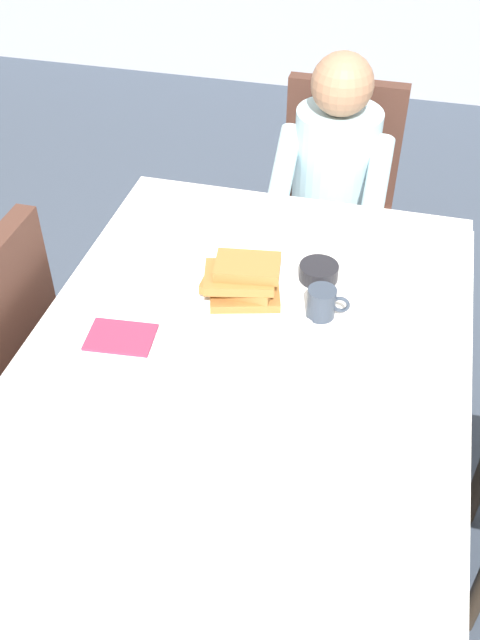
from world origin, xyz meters
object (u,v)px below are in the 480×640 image
(diner_person, at_px, (333,180))
(cup_coffee, at_px, (322,303))
(breakfast_stack, at_px, (243,280))
(spoon_near_edge, at_px, (220,393))
(plate_breakfast, at_px, (243,299))
(bowl_butter, at_px, (319,272))
(fork_left_of_plate, at_px, (173,294))
(syrup_pitcher, at_px, (159,241))
(dining_table_main, at_px, (244,376))
(knife_right_of_plate, at_px, (311,317))
(chair_diner, at_px, (336,191))

(diner_person, bearing_deg, cup_coffee, 96.12)
(diner_person, distance_m, cup_coffee, 0.84)
(breakfast_stack, xyz_separation_m, spoon_near_edge, (0.03, -0.35, -0.07))
(plate_breakfast, distance_m, cup_coffee, 0.22)
(breakfast_stack, height_order, cup_coffee, breakfast_stack)
(bowl_butter, bearing_deg, fork_left_of_plate, -155.22)
(fork_left_of_plate, bearing_deg, syrup_pitcher, 28.81)
(dining_table_main, bearing_deg, cup_coffee, 48.23)
(dining_table_main, distance_m, breakfast_stack, 0.25)
(dining_table_main, xyz_separation_m, knife_right_of_plate, (0.14, 0.17, 0.09))
(diner_person, xyz_separation_m, syrup_pitcher, (-0.42, -0.66, 0.11))
(syrup_pitcher, bearing_deg, bowl_butter, -1.44)
(dining_table_main, relative_size, breakfast_stack, 6.73)
(spoon_near_edge, bearing_deg, fork_left_of_plate, 126.60)
(knife_right_of_plate, distance_m, spoon_near_edge, 0.36)
(bowl_butter, xyz_separation_m, spoon_near_edge, (-0.15, -0.49, -0.02))
(knife_right_of_plate, bearing_deg, spoon_near_edge, 150.04)
(plate_breakfast, bearing_deg, diner_person, 81.32)
(fork_left_of_plate, xyz_separation_m, spoon_near_edge, (0.22, -0.32, 0.00))
(diner_person, relative_size, plate_breakfast, 4.00)
(chair_diner, xyz_separation_m, breakfast_stack, (-0.13, -0.98, 0.28))
(breakfast_stack, relative_size, knife_right_of_plate, 1.13)
(chair_diner, bearing_deg, knife_right_of_plate, 93.63)
(dining_table_main, distance_m, bowl_butter, 0.38)
(fork_left_of_plate, distance_m, spoon_near_edge, 0.39)
(plate_breakfast, bearing_deg, chair_diner, 82.68)
(chair_diner, height_order, cup_coffee, chair_diner)
(breakfast_stack, xyz_separation_m, bowl_butter, (0.18, 0.15, -0.05))
(bowl_butter, xyz_separation_m, syrup_pitcher, (-0.47, 0.01, 0.02))
(plate_breakfast, bearing_deg, fork_left_of_plate, -173.99)
(diner_person, distance_m, spoon_near_edge, 1.18)
(bowl_butter, height_order, spoon_near_edge, bowl_butter)
(bowl_butter, height_order, knife_right_of_plate, bowl_butter)
(cup_coffee, distance_m, knife_right_of_plate, 0.05)
(chair_diner, height_order, diner_person, diner_person)
(fork_left_of_plate, height_order, knife_right_of_plate, same)
(cup_coffee, distance_m, bowl_butter, 0.16)
(syrup_pitcher, bearing_deg, spoon_near_edge, -57.36)
(chair_diner, distance_m, plate_breakfast, 1.01)
(plate_breakfast, xyz_separation_m, fork_left_of_plate, (-0.19, -0.02, -0.01))
(syrup_pitcher, bearing_deg, diner_person, 57.71)
(chair_diner, relative_size, breakfast_stack, 4.11)
(breakfast_stack, bearing_deg, bowl_butter, 38.58)
(plate_breakfast, height_order, bowl_butter, bowl_butter)
(bowl_butter, distance_m, spoon_near_edge, 0.52)
(syrup_pitcher, relative_size, knife_right_of_plate, 0.40)
(dining_table_main, bearing_deg, plate_breakfast, 105.51)
(chair_diner, xyz_separation_m, bowl_butter, (0.06, -0.83, 0.23))
(dining_table_main, relative_size, bowl_butter, 13.85)
(fork_left_of_plate, distance_m, knife_right_of_plate, 0.38)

